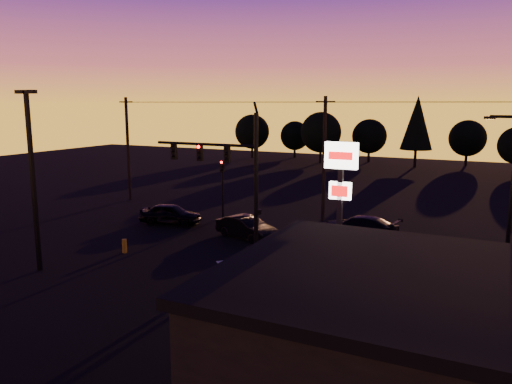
% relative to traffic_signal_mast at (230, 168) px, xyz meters
% --- Properties ---
extents(ground, '(120.00, 120.00, 0.00)m').
position_rel_traffic_signal_mast_xyz_m(ground, '(0.10, -3.99, -4.94)').
color(ground, black).
rests_on(ground, ground).
extents(lane_arrow, '(1.20, 3.10, 0.01)m').
position_rel_traffic_signal_mast_xyz_m(lane_arrow, '(0.60, -2.33, -4.93)').
color(lane_arrow, beige).
rests_on(lane_arrow, ground).
extents(traffic_signal_mast, '(6.79, 0.52, 8.58)m').
position_rel_traffic_signal_mast_xyz_m(traffic_signal_mast, '(0.00, 0.00, 0.00)').
color(traffic_signal_mast, black).
rests_on(traffic_signal_mast, ground).
extents(secondary_signal, '(0.30, 0.31, 4.35)m').
position_rel_traffic_signal_mast_xyz_m(secondary_signal, '(-4.90, 7.49, -2.07)').
color(secondary_signal, black).
rests_on(secondary_signal, ground).
extents(parking_lot_light, '(1.25, 0.30, 9.14)m').
position_rel_traffic_signal_mast_xyz_m(parking_lot_light, '(-7.40, -6.99, 0.33)').
color(parking_lot_light, black).
rests_on(parking_lot_light, ground).
extents(pylon_sign, '(1.50, 0.28, 6.80)m').
position_rel_traffic_signal_mast_xyz_m(pylon_sign, '(7.10, -2.49, -0.02)').
color(pylon_sign, black).
rests_on(pylon_sign, ground).
extents(streetlight, '(1.55, 0.35, 8.00)m').
position_rel_traffic_signal_mast_xyz_m(streetlight, '(14.01, 1.51, -0.52)').
color(streetlight, black).
rests_on(streetlight, ground).
extents(utility_pole_0, '(1.40, 0.26, 9.00)m').
position_rel_traffic_signal_mast_xyz_m(utility_pole_0, '(-15.90, 10.01, -0.34)').
color(utility_pole_0, black).
rests_on(utility_pole_0, ground).
extents(utility_pole_1, '(1.40, 0.26, 9.00)m').
position_rel_traffic_signal_mast_xyz_m(utility_pole_1, '(2.10, 10.01, -0.34)').
color(utility_pole_1, black).
rests_on(utility_pole_1, ground).
extents(power_wires, '(36.00, 1.22, 0.07)m').
position_rel_traffic_signal_mast_xyz_m(power_wires, '(2.10, 10.01, 3.63)').
color(power_wires, black).
rests_on(power_wires, ground).
extents(store_building, '(12.40, 8.40, 4.25)m').
position_rel_traffic_signal_mast_xyz_m(store_building, '(13.10, -11.49, -2.78)').
color(store_building, black).
rests_on(store_building, ground).
extents(bollard, '(0.27, 0.27, 0.80)m').
position_rel_traffic_signal_mast_xyz_m(bollard, '(-5.55, -2.66, -4.54)').
color(bollard, '#AD9314').
rests_on(bollard, ground).
extents(tree_0, '(5.36, 5.36, 6.74)m').
position_rel_traffic_signal_mast_xyz_m(tree_0, '(-21.90, 46.01, -0.88)').
color(tree_0, black).
rests_on(tree_0, ground).
extents(tree_1, '(4.54, 4.54, 5.71)m').
position_rel_traffic_signal_mast_xyz_m(tree_1, '(-15.90, 49.01, -1.50)').
color(tree_1, black).
rests_on(tree_1, ground).
extents(tree_2, '(5.77, 5.78, 7.26)m').
position_rel_traffic_signal_mast_xyz_m(tree_2, '(-9.90, 44.01, -0.57)').
color(tree_2, black).
rests_on(tree_2, ground).
extents(tree_3, '(4.95, 4.95, 6.22)m').
position_rel_traffic_signal_mast_xyz_m(tree_3, '(-3.90, 48.01, -1.19)').
color(tree_3, black).
rests_on(tree_3, ground).
extents(tree_4, '(4.18, 4.18, 9.50)m').
position_rel_traffic_signal_mast_xyz_m(tree_4, '(3.10, 45.01, 0.99)').
color(tree_4, black).
rests_on(tree_4, ground).
extents(tree_5, '(4.95, 4.95, 6.22)m').
position_rel_traffic_signal_mast_xyz_m(tree_5, '(9.10, 50.01, -1.19)').
color(tree_5, black).
rests_on(tree_5, ground).
extents(car_left, '(4.63, 2.67, 1.48)m').
position_rel_traffic_signal_mast_xyz_m(car_left, '(-7.24, 4.16, -4.19)').
color(car_left, black).
rests_on(car_left, ground).
extents(car_mid, '(4.58, 2.78, 1.43)m').
position_rel_traffic_signal_mast_xyz_m(car_mid, '(-0.69, 3.23, -4.22)').
color(car_mid, black).
rests_on(car_mid, ground).
extents(car_right, '(5.37, 2.82, 1.49)m').
position_rel_traffic_signal_mast_xyz_m(car_right, '(5.72, 6.36, -4.19)').
color(car_right, black).
rests_on(car_right, ground).
extents(suv_parked, '(2.79, 5.49, 1.49)m').
position_rel_traffic_signal_mast_xyz_m(suv_parked, '(11.10, -6.58, -4.19)').
color(suv_parked, black).
rests_on(suv_parked, ground).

